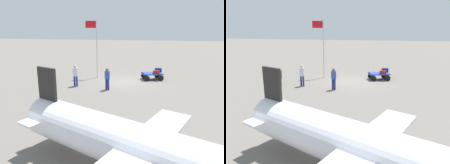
{
  "view_description": "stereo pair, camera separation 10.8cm",
  "coord_description": "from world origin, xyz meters",
  "views": [
    {
      "loc": [
        -2.45,
        17.43,
        4.44
      ],
      "look_at": [
        -0.04,
        6.0,
        1.45
      ],
      "focal_mm": 34.25,
      "sensor_mm": 36.0,
      "label": 1
    },
    {
      "loc": [
        -2.56,
        17.4,
        4.44
      ],
      "look_at": [
        -0.04,
        6.0,
        1.45
      ],
      "focal_mm": 34.25,
      "sensor_mm": 36.0,
      "label": 2
    }
  ],
  "objects": [
    {
      "name": "flagpole",
      "position": [
        2.9,
        -0.83,
        3.07
      ],
      "size": [
        1.01,
        0.24,
        5.09
      ],
      "color": "silver",
      "rests_on": "ground"
    },
    {
      "name": "airplane_near",
      "position": [
        -2.49,
        12.24,
        1.16
      ],
      "size": [
        9.28,
        5.41,
        3.06
      ],
      "color": "white",
      "rests_on": "ground"
    },
    {
      "name": "ground_plane",
      "position": [
        0.0,
        0.0,
        0.0
      ],
      "size": [
        120.0,
        120.0,
        0.0
      ],
      "primitive_type": "plane",
      "color": "slate"
    },
    {
      "name": "suitcase_grey",
      "position": [
        -2.46,
        -0.83,
        0.73
      ],
      "size": [
        0.56,
        0.38,
        0.28
      ],
      "color": "maroon",
      "rests_on": "luggage_cart"
    },
    {
      "name": "worker_lead",
      "position": [
        0.99,
        2.8,
        0.98
      ],
      "size": [
        0.51,
        0.51,
        1.64
      ],
      "color": "navy",
      "rests_on": "ground"
    },
    {
      "name": "worker_trailing",
      "position": [
        3.61,
        2.36,
        1.0
      ],
      "size": [
        0.42,
        0.42,
        1.69
      ],
      "color": "navy",
      "rests_on": "ground"
    },
    {
      "name": "suitcase_olive",
      "position": [
        -2.62,
        -1.67,
        0.76
      ],
      "size": [
        0.6,
        0.35,
        0.34
      ],
      "color": "navy",
      "rests_on": "luggage_cart"
    },
    {
      "name": "luggage_cart",
      "position": [
        -2.1,
        -1.08,
        0.43
      ],
      "size": [
        1.99,
        1.65,
        0.59
      ],
      "color": "blue",
      "rests_on": "ground"
    },
    {
      "name": "signboard",
      "position": [
        5.63,
        2.52,
        0.85
      ],
      "size": [
        1.01,
        0.44,
        1.28
      ],
      "color": "#4C3319",
      "rests_on": "ground"
    }
  ]
}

